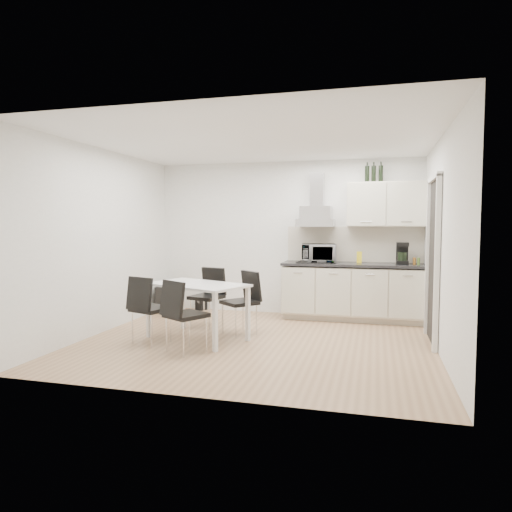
{
  "coord_description": "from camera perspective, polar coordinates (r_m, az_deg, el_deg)",
  "views": [
    {
      "loc": [
        1.5,
        -5.69,
        1.54
      ],
      "look_at": [
        -0.1,
        0.39,
        1.1
      ],
      "focal_mm": 32.0,
      "sensor_mm": 36.0,
      "label": 1
    }
  ],
  "objects": [
    {
      "name": "ground",
      "position": [
        6.09,
        -0.03,
        -10.66
      ],
      "size": [
        4.5,
        4.5,
        0.0
      ],
      "primitive_type": "plane",
      "color": "tan",
      "rests_on": "ground"
    },
    {
      "name": "wall_back",
      "position": [
        7.84,
        3.7,
        2.24
      ],
      "size": [
        4.5,
        0.1,
        2.6
      ],
      "primitive_type": "cube",
      "color": "white",
      "rests_on": "ground"
    },
    {
      "name": "wall_front",
      "position": [
        3.99,
        -7.37,
        0.51
      ],
      "size": [
        4.5,
        0.1,
        2.6
      ],
      "primitive_type": "cube",
      "color": "white",
      "rests_on": "ground"
    },
    {
      "name": "wall_left",
      "position": [
        6.82,
        -18.64,
        1.78
      ],
      "size": [
        0.1,
        4.0,
        2.6
      ],
      "primitive_type": "cube",
      "color": "white",
      "rests_on": "ground"
    },
    {
      "name": "wall_right",
      "position": [
        5.75,
        22.22,
        1.31
      ],
      "size": [
        0.1,
        4.0,
        2.6
      ],
      "primitive_type": "cube",
      "color": "white",
      "rests_on": "ground"
    },
    {
      "name": "ceiling",
      "position": [
        5.98,
        -0.03,
        14.21
      ],
      "size": [
        4.5,
        4.5,
        0.0
      ],
      "primitive_type": "plane",
      "color": "white",
      "rests_on": "wall_back"
    },
    {
      "name": "doorway",
      "position": [
        6.3,
        21.15,
        -0.73
      ],
      "size": [
        0.08,
        1.04,
        2.1
      ],
      "primitive_type": "cube",
      "color": "white",
      "rests_on": "ground"
    },
    {
      "name": "kitchenette",
      "position": [
        7.47,
        12.27,
        -1.54
      ],
      "size": [
        2.22,
        0.64,
        2.52
      ],
      "color": "beige",
      "rests_on": "ground"
    },
    {
      "name": "dining_table",
      "position": [
        6.15,
        -7.36,
        -4.26
      ],
      "size": [
        1.49,
        1.18,
        0.75
      ],
      "rotation": [
        0.0,
        0.0,
        -0.38
      ],
      "color": "white",
      "rests_on": "ground"
    },
    {
      "name": "chair_far_left",
      "position": [
        6.89,
        -6.21,
        -5.21
      ],
      "size": [
        0.55,
        0.6,
        0.88
      ],
      "primitive_type": null,
      "rotation": [
        0.0,
        0.0,
        2.89
      ],
      "color": "black",
      "rests_on": "ground"
    },
    {
      "name": "chair_far_right",
      "position": [
        6.39,
        -2.07,
        -5.91
      ],
      "size": [
        0.66,
        0.67,
        0.88
      ],
      "primitive_type": null,
      "rotation": [
        0.0,
        0.0,
        2.44
      ],
      "color": "black",
      "rests_on": "ground"
    },
    {
      "name": "chair_near_left",
      "position": [
        6.07,
        -12.95,
        -6.55
      ],
      "size": [
        0.58,
        0.61,
        0.88
      ],
      "primitive_type": null,
      "rotation": [
        0.0,
        0.0,
        -0.32
      ],
      "color": "black",
      "rests_on": "ground"
    },
    {
      "name": "chair_near_right",
      "position": [
        5.58,
        -8.71,
        -7.42
      ],
      "size": [
        0.63,
        0.65,
        0.88
      ],
      "primitive_type": null,
      "rotation": [
        0.0,
        0.0,
        -0.52
      ],
      "color": "black",
      "rests_on": "ground"
    },
    {
      "name": "guitar_amp",
      "position": [
        8.29,
        -11.38,
        -5.17
      ],
      "size": [
        0.37,
        0.59,
        0.46
      ],
      "rotation": [
        0.0,
        0.0,
        0.27
      ],
      "color": "black",
      "rests_on": "ground"
    },
    {
      "name": "floor_speaker",
      "position": [
        8.29,
        -6.87,
        -5.76
      ],
      "size": [
        0.21,
        0.2,
        0.27
      ],
      "primitive_type": "cube",
      "rotation": [
        0.0,
        0.0,
        -0.4
      ],
      "color": "black",
      "rests_on": "ground"
    }
  ]
}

